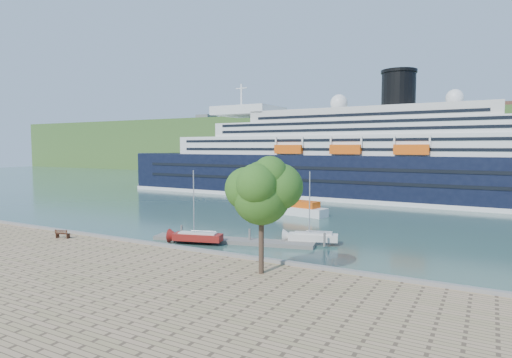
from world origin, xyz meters
The scene contains 10 objects.
ground centered at (0.00, 0.00, 0.00)m, with size 400.00×400.00×0.00m, color #2A4B43.
far_hillside centered at (0.00, 145.00, 12.00)m, with size 400.00×50.00×24.00m, color #2C5221.
quay_coping centered at (0.00, -0.20, 1.15)m, with size 220.00×0.50×0.30m, color slate.
cruise_ship centered at (2.15, 57.49, 13.27)m, with size 118.16×17.21×26.53m, color black, non-canonical shape.
park_bench centered at (-9.64, -2.50, 1.52)m, with size 1.63×0.67×1.04m, color #3E1F11, non-canonical shape.
promenade_tree centered at (15.72, -3.52, 6.04)m, with size 6.08×6.08×10.07m, color #265516, non-canonical shape.
floating_pontoon centered at (5.49, 8.45, 0.21)m, with size 19.12×2.34×0.42m, color gray, non-canonical shape.
sailboat_red centered at (2.55, 5.79, 4.01)m, with size 6.21×1.73×8.02m, color maroon, non-canonical shape.
sailboat_white_far centered at (14.03, 12.10, 3.96)m, with size 6.13×1.70×7.92m, color silver, non-canonical shape.
tender_launch centered at (4.84, 30.70, 1.17)m, with size 8.48×2.90×2.34m, color #E5520D, non-canonical shape.
Camera 1 is at (31.44, -32.91, 11.02)m, focal length 30.00 mm.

